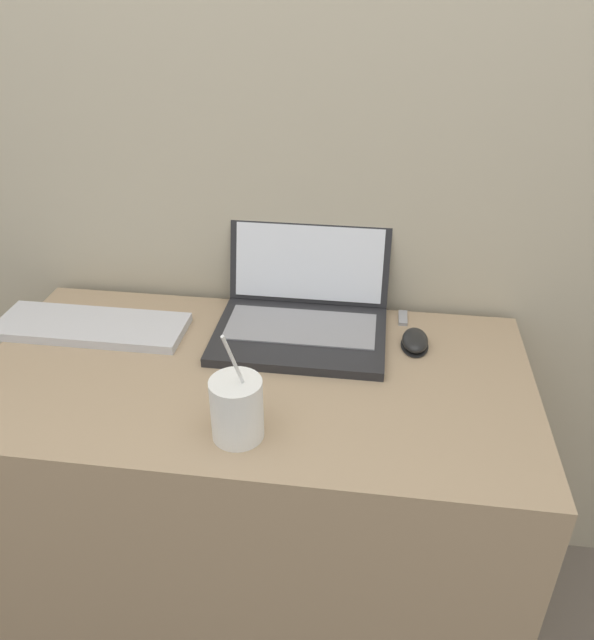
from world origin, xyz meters
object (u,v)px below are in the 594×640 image
at_px(computer_mouse, 415,341).
at_px(drink_cup, 237,408).
at_px(laptop, 303,313).
at_px(external_keyboard, 91,326).
at_px(usb_stick, 403,318).

bearing_deg(computer_mouse, drink_cup, -133.31).
bearing_deg(drink_cup, laptop, 80.15).
relative_size(drink_cup, external_keyboard, 0.54).
height_order(drink_cup, external_keyboard, drink_cup).
height_order(laptop, computer_mouse, laptop).
xyz_separation_m(laptop, computer_mouse, (0.25, -0.04, -0.03)).
distance_m(external_keyboard, usb_stick, 0.71).
xyz_separation_m(external_keyboard, usb_stick, (0.69, 0.14, -0.01)).
distance_m(laptop, external_keyboard, 0.47).
relative_size(drink_cup, usb_stick, 3.81).
bearing_deg(external_keyboard, computer_mouse, 2.62).
xyz_separation_m(computer_mouse, usb_stick, (-0.02, 0.11, -0.01)).
relative_size(drink_cup, computer_mouse, 2.34).
distance_m(drink_cup, usb_stick, 0.53).
distance_m(drink_cup, computer_mouse, 0.46).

